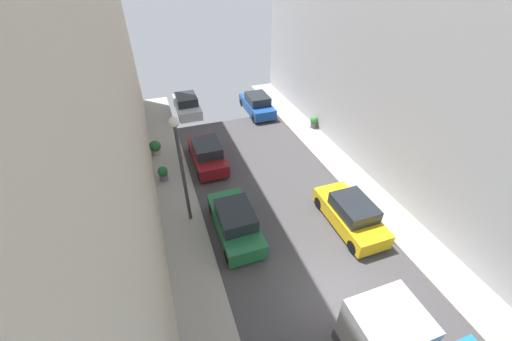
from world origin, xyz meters
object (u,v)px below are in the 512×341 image
at_px(parked_car_right_1, 351,214).
at_px(potted_plant_1, 163,173).
at_px(parked_car_left_2, 235,222).
at_px(potted_plant_3, 155,147).
at_px(parked_car_right_2, 257,104).
at_px(potted_plant_4, 314,121).
at_px(lamp_post, 180,157).
at_px(parked_car_left_3, 207,154).
at_px(parked_car_left_4, 187,105).

relative_size(parked_car_right_1, potted_plant_1, 4.67).
height_order(parked_car_right_1, potted_plant_1, parked_car_right_1).
bearing_deg(potted_plant_1, parked_car_left_2, -61.56).
height_order(parked_car_right_1, potted_plant_3, parked_car_right_1).
bearing_deg(potted_plant_3, parked_car_right_1, -48.72).
relative_size(parked_car_left_2, parked_car_right_2, 1.00).
height_order(potted_plant_3, potted_plant_4, potted_plant_3).
distance_m(parked_car_right_2, lamp_post, 13.19).
distance_m(parked_car_left_3, lamp_post, 5.88).
distance_m(parked_car_left_3, parked_car_left_4, 7.70).
bearing_deg(parked_car_left_3, parked_car_right_2, 47.63).
bearing_deg(parked_car_right_2, potted_plant_3, -154.97).
bearing_deg(parked_car_right_1, parked_car_left_2, 165.89).
bearing_deg(parked_car_left_2, potted_plant_1, 118.44).
relative_size(parked_car_left_4, lamp_post, 0.75).
bearing_deg(parked_car_right_2, parked_car_left_3, -132.37).
height_order(potted_plant_1, potted_plant_3, potted_plant_3).
bearing_deg(parked_car_left_4, parked_car_left_3, -90.00).
bearing_deg(potted_plant_3, parked_car_left_2, -70.02).
bearing_deg(parked_car_left_2, potted_plant_3, 109.98).
height_order(parked_car_left_2, lamp_post, lamp_post).
bearing_deg(potted_plant_3, potted_plant_1, -86.71).
bearing_deg(parked_car_right_1, potted_plant_3, 131.28).
distance_m(parked_car_left_2, potted_plant_1, 5.89).
xyz_separation_m(parked_car_left_4, potted_plant_1, (-2.80, -8.70, -0.10)).
bearing_deg(parked_car_left_2, potted_plant_4, 43.68).
xyz_separation_m(parked_car_left_4, potted_plant_4, (8.40, -5.85, -0.08)).
distance_m(parked_car_left_3, potted_plant_4, 8.60).
relative_size(parked_car_left_4, parked_car_right_2, 1.00).
distance_m(parked_car_left_3, parked_car_right_2, 8.01).
height_order(parked_car_right_1, lamp_post, lamp_post).
bearing_deg(parked_car_left_2, parked_car_right_1, -14.11).
distance_m(parked_car_left_4, potted_plant_1, 9.14).
bearing_deg(lamp_post, parked_car_left_4, 81.23).
height_order(parked_car_right_2, potted_plant_3, parked_car_right_2).
height_order(parked_car_right_2, potted_plant_4, parked_car_right_2).
distance_m(parked_car_right_1, potted_plant_4, 9.85).
bearing_deg(parked_car_left_3, potted_plant_4, 12.40).
height_order(parked_car_left_4, potted_plant_3, parked_car_left_4).
xyz_separation_m(potted_plant_1, potted_plant_4, (11.21, 2.85, 0.02)).
xyz_separation_m(parked_car_left_3, parked_car_right_2, (5.40, 5.92, 0.00)).
xyz_separation_m(potted_plant_3, potted_plant_4, (11.38, -0.16, -0.02)).
height_order(potted_plant_3, lamp_post, lamp_post).
height_order(parked_car_right_1, parked_car_right_2, same).
bearing_deg(parked_car_left_2, parked_car_left_3, 90.00).
distance_m(potted_plant_1, lamp_post, 4.91).
distance_m(parked_car_right_2, potted_plant_1, 10.73).
distance_m(parked_car_left_4, parked_car_right_2, 5.68).
bearing_deg(potted_plant_4, parked_car_right_1, -107.75).
distance_m(parked_car_left_2, parked_car_right_2, 13.25).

